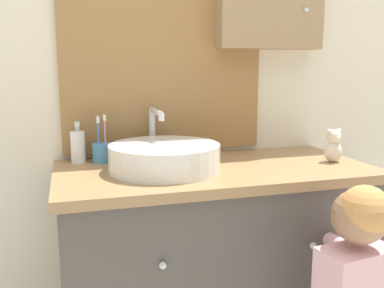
# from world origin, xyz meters

# --- Properties ---
(wall_back) EXTENTS (3.20, 0.18, 2.50)m
(wall_back) POSITION_xyz_m (0.01, 0.62, 1.28)
(wall_back) COLOR beige
(wall_back) RESTS_ON ground_plane
(vanity_counter) EXTENTS (1.16, 0.57, 0.82)m
(vanity_counter) POSITION_xyz_m (0.00, 0.32, 0.41)
(vanity_counter) COLOR #4C4742
(vanity_counter) RESTS_ON ground_plane
(sink_basin) EXTENTS (0.40, 0.46, 0.21)m
(sink_basin) POSITION_xyz_m (-0.19, 0.32, 0.87)
(sink_basin) COLOR white
(sink_basin) RESTS_ON vanity_counter
(toothbrush_holder) EXTENTS (0.07, 0.07, 0.19)m
(toothbrush_holder) POSITION_xyz_m (-0.40, 0.52, 0.86)
(toothbrush_holder) COLOR #4C93C6
(toothbrush_holder) RESTS_ON vanity_counter
(soap_dispenser) EXTENTS (0.05, 0.05, 0.16)m
(soap_dispenser) POSITION_xyz_m (-0.49, 0.53, 0.89)
(soap_dispenser) COLOR white
(soap_dispenser) RESTS_ON vanity_counter
(teddy_bear) EXTENTS (0.07, 0.06, 0.13)m
(teddy_bear) POSITION_xyz_m (0.47, 0.26, 0.88)
(teddy_bear) COLOR beige
(teddy_bear) RESTS_ON vanity_counter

